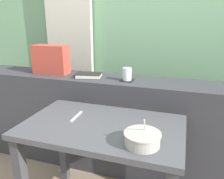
% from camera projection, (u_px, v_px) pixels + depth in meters
% --- Properties ---
extents(outdoor_backdrop, '(4.80, 0.08, 2.80)m').
position_uv_depth(outdoor_backdrop, '(137.00, 13.00, 2.39)').
color(outdoor_backdrop, '#7AAD7F').
rests_on(outdoor_backdrop, ground).
extents(curtain_left_panel, '(0.56, 0.06, 2.50)m').
position_uv_depth(curtain_left_panel, '(69.00, 27.00, 2.57)').
color(curtain_left_panel, beige).
rests_on(curtain_left_panel, ground).
extents(dark_console_ledge, '(2.80, 0.38, 0.85)m').
position_uv_depth(dark_console_ledge, '(117.00, 124.00, 2.04)').
color(dark_console_ledge, '#38383D').
rests_on(dark_console_ledge, ground).
extents(breakfast_table, '(1.00, 0.61, 0.71)m').
position_uv_depth(breakfast_table, '(103.00, 142.00, 1.44)').
color(breakfast_table, '#414145').
rests_on(breakfast_table, ground).
extents(coaster_square, '(0.10, 0.10, 0.00)m').
position_uv_depth(coaster_square, '(127.00, 80.00, 1.85)').
color(coaster_square, black).
rests_on(coaster_square, dark_console_ledge).
extents(juice_glass, '(0.07, 0.07, 0.10)m').
position_uv_depth(juice_glass, '(127.00, 75.00, 1.83)').
color(juice_glass, white).
rests_on(juice_glass, coaster_square).
extents(closed_book, '(0.24, 0.18, 0.03)m').
position_uv_depth(closed_book, '(89.00, 75.00, 1.95)').
color(closed_book, black).
rests_on(closed_book, dark_console_ledge).
extents(throw_pillow, '(0.32, 0.15, 0.26)m').
position_uv_depth(throw_pillow, '(51.00, 59.00, 2.06)').
color(throw_pillow, '#B74233').
rests_on(throw_pillow, dark_console_ledge).
extents(soup_bowl, '(0.19, 0.19, 0.16)m').
position_uv_depth(soup_bowl, '(142.00, 139.00, 1.17)').
color(soup_bowl, '#BCB7A8').
rests_on(soup_bowl, breakfast_table).
extents(fork_utensil, '(0.02, 0.17, 0.01)m').
position_uv_depth(fork_utensil, '(76.00, 116.00, 1.51)').
color(fork_utensil, silver).
rests_on(fork_utensil, breakfast_table).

